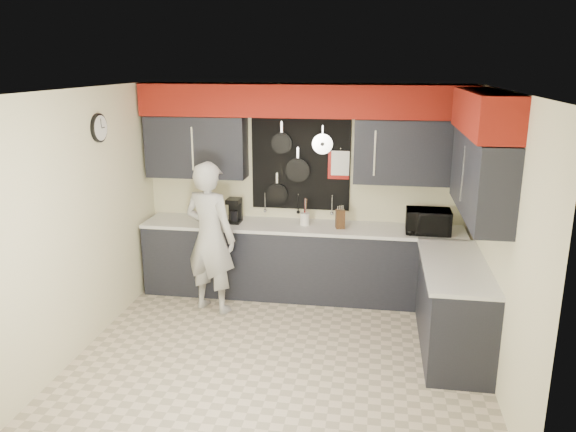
% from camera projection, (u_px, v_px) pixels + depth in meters
% --- Properties ---
extents(ground, '(4.00, 4.00, 0.00)m').
position_uv_depth(ground, '(281.00, 351.00, 5.70)').
color(ground, beige).
rests_on(ground, ground).
extents(back_wall_assembly, '(4.00, 0.36, 2.60)m').
position_uv_depth(back_wall_assembly, '(304.00, 134.00, 6.69)').
color(back_wall_assembly, beige).
rests_on(back_wall_assembly, ground).
extents(right_wall_assembly, '(0.36, 3.50, 2.60)m').
position_uv_depth(right_wall_assembly, '(484.00, 163.00, 5.15)').
color(right_wall_assembly, beige).
rests_on(right_wall_assembly, ground).
extents(left_wall_assembly, '(0.05, 3.50, 2.60)m').
position_uv_depth(left_wall_assembly, '(87.00, 216.00, 5.66)').
color(left_wall_assembly, beige).
rests_on(left_wall_assembly, ground).
extents(base_cabinets, '(3.95, 2.20, 0.92)m').
position_uv_depth(base_cabinets, '(339.00, 272.00, 6.58)').
color(base_cabinets, black).
rests_on(base_cabinets, ground).
extents(microwave, '(0.51, 0.35, 0.28)m').
position_uv_depth(microwave, '(428.00, 221.00, 6.48)').
color(microwave, black).
rests_on(microwave, base_cabinets).
extents(knife_block, '(0.12, 0.12, 0.22)m').
position_uv_depth(knife_block, '(340.00, 219.00, 6.68)').
color(knife_block, '#3B1F13').
rests_on(knife_block, base_cabinets).
extents(utensil_crock, '(0.12, 0.12, 0.15)m').
position_uv_depth(utensil_crock, '(305.00, 219.00, 6.82)').
color(utensil_crock, white).
rests_on(utensil_crock, base_cabinets).
extents(coffee_maker, '(0.17, 0.21, 0.30)m').
position_uv_depth(coffee_maker, '(235.00, 210.00, 6.92)').
color(coffee_maker, black).
rests_on(coffee_maker, base_cabinets).
extents(person, '(0.76, 0.62, 1.78)m').
position_uv_depth(person, '(210.00, 238.00, 6.45)').
color(person, '#B5B6B3').
rests_on(person, ground).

